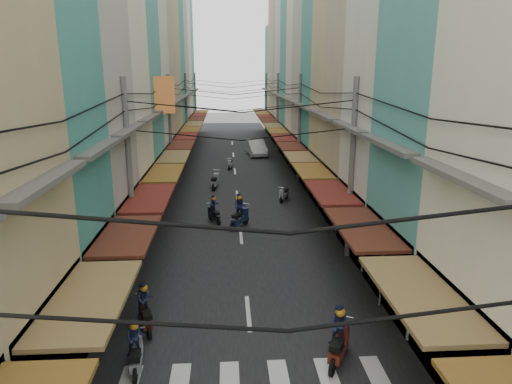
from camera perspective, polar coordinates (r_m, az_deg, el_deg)
name	(u,v)px	position (r m, az deg, el deg)	size (l,w,h in m)	color
ground	(246,288)	(18.66, -1.28, -11.90)	(160.00, 160.00, 0.00)	slate
road	(235,176)	(37.60, -2.60, 1.96)	(10.00, 80.00, 0.02)	black
sidewalk_left	(156,177)	(38.04, -12.44, 1.81)	(3.00, 80.00, 0.06)	gray
sidewalk_right	(313,175)	(38.27, 7.18, 2.12)	(3.00, 80.00, 0.06)	gray
building_row_left	(119,50)	(34.02, -16.73, 16.59)	(7.80, 67.67, 23.70)	silver
building_row_right	(347,56)	(34.20, 11.29, 16.29)	(7.80, 68.98, 22.59)	teal
utility_poles	(236,99)	(31.72, -2.55, 11.58)	(10.20, 66.13, 8.20)	slate
white_car	(256,155)	(47.30, 0.02, 4.65)	(5.58, 2.19, 1.97)	silver
bicycle	(380,260)	(21.90, 15.22, -8.25)	(0.60, 1.61, 1.11)	black
moving_scooters	(230,236)	(22.67, -3.31, -5.48)	(6.97, 29.76, 1.93)	black
parked_scooters	(368,323)	(15.93, 13.81, -15.59)	(13.23, 13.87, 0.92)	black
pedestrians	(150,247)	(20.39, -13.10, -6.70)	(13.78, 24.27, 2.19)	black
traffic_sign	(383,251)	(17.10, 15.56, -7.14)	(0.10, 0.65, 2.96)	slate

